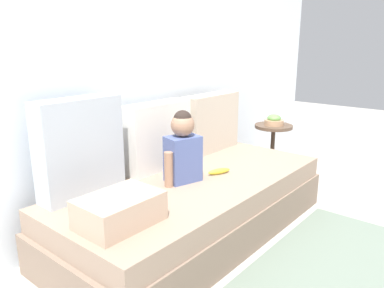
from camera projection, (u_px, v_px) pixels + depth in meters
name	position (u px, v px, depth m)	size (l,w,h in m)	color
ground_plane	(195.00, 232.00, 2.60)	(12.00, 12.00, 0.00)	#B2ADA3
back_wall	(132.00, 42.00, 2.63)	(5.23, 0.10, 2.54)	silver
couch	(195.00, 206.00, 2.55)	(2.03, 0.90, 0.39)	#826C5B
throw_pillow_left	(80.00, 148.00, 2.18)	(0.51, 0.16, 0.58)	#B2BCC6
throw_pillow_center	(157.00, 136.00, 2.65)	(0.54, 0.16, 0.48)	silver
throw_pillow_right	(211.00, 122.00, 3.12)	(0.58, 0.16, 0.47)	#C1B29E
toddler	(183.00, 148.00, 2.42)	(0.32, 0.20, 0.47)	#4C5B93
banana	(219.00, 171.00, 2.59)	(0.17, 0.04, 0.04)	yellow
folded_blanket	(120.00, 210.00, 1.87)	(0.40, 0.28, 0.15)	tan
side_table	(273.00, 137.00, 3.59)	(0.35, 0.35, 0.51)	brown
fruit_bowl	(274.00, 121.00, 3.55)	(0.18, 0.18, 0.10)	tan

